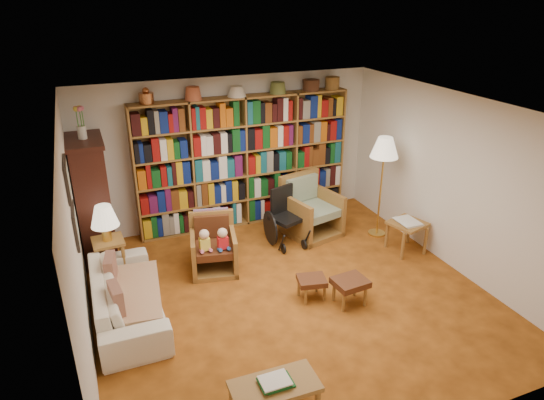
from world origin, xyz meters
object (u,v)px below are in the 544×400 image
floor_lamp (384,152)px  footstool_b (350,284)px  side_table_lamp (109,250)px  armchair_sage (309,211)px  footstool_a (312,282)px  wheelchair (285,218)px  side_table_papers (407,227)px  armchair_leather (212,247)px  coffee_table (275,388)px  sofa (127,296)px

floor_lamp → footstool_b: (-1.42, -1.52, -1.15)m
side_table_lamp → armchair_sage: (3.20, 0.29, -0.08)m
footstool_a → footstool_b: (0.41, -0.29, 0.04)m
wheelchair → footstool_b: bearing=-87.0°
floor_lamp → side_table_papers: floor_lamp is taller
armchair_leather → footstool_a: bearing=-51.7°
side_table_lamp → coffee_table: size_ratio=0.73×
armchair_sage → footstool_b: armchair_sage is taller
floor_lamp → armchair_leather: bearing=179.8°
sofa → wheelchair: 2.80m
armchair_leather → wheelchair: bearing=14.9°
floor_lamp → coffee_table: 4.26m
sofa → armchair_sage: 3.34m
sofa → floor_lamp: (4.11, 0.71, 1.15)m
side_table_papers → sofa: bearing=-179.1°
armchair_leather → coffee_table: 2.82m
footstool_a → coffee_table: coffee_table is taller
sofa → armchair_sage: armchair_sage is taller
footstool_b → sofa: bearing=163.2°
sofa → footstool_b: bearing=-106.6°
sofa → side_table_lamp: side_table_lamp is taller
side_table_lamp → footstool_b: side_table_lamp is taller
armchair_leather → armchair_sage: bearing=15.9°
side_table_lamp → floor_lamp: floor_lamp is taller
sofa → footstool_a: size_ratio=4.71×
footstool_a → side_table_papers: bearing=17.2°
side_table_lamp → side_table_papers: side_table_lamp is taller
side_table_lamp → armchair_leather: 1.41m
footstool_a → footstool_b: bearing=-35.1°
armchair_leather → footstool_b: armchair_leather is taller
armchair_sage → sofa: bearing=-158.3°
side_table_lamp → armchair_sage: size_ratio=0.63×
sofa → armchair_leather: (1.29, 0.72, 0.05)m
sofa → footstool_b: sofa is taller
side_table_lamp → armchair_leather: (1.39, -0.22, -0.11)m
armchair_leather → side_table_papers: armchair_leather is taller
footstool_b → armchair_sage: bearing=78.4°
side_table_papers → coffee_table: 3.77m
side_table_papers → side_table_lamp: bearing=168.4°
armchair_leather → coffee_table: size_ratio=0.97×
armchair_leather → armchair_sage: size_ratio=0.84×
wheelchair → footstool_a: (-0.31, -1.59, -0.16)m
side_table_lamp → side_table_papers: bearing=-11.6°
wheelchair → coffee_table: wheelchair is taller
side_table_lamp → floor_lamp: 4.33m
armchair_sage → coffee_table: 3.88m
armchair_leather → side_table_papers: 2.98m
side_table_lamp → armchair_leather: armchair_leather is taller
side_table_lamp → side_table_papers: size_ratio=1.01×
footstool_a → coffee_table: bearing=-126.7°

